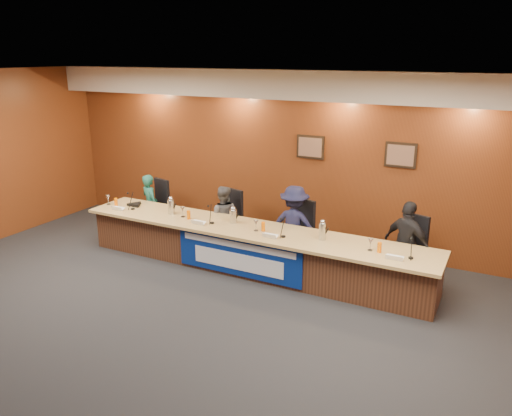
# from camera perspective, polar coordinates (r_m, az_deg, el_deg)

# --- Properties ---
(floor) EXTENTS (10.00, 10.00, 0.00)m
(floor) POSITION_cam_1_polar(r_m,az_deg,el_deg) (6.66, -10.70, -14.46)
(floor) COLOR black
(floor) RESTS_ON ground
(ceiling) EXTENTS (10.00, 8.00, 0.04)m
(ceiling) POSITION_cam_1_polar(r_m,az_deg,el_deg) (5.69, -12.55, 14.17)
(ceiling) COLOR silver
(ceiling) RESTS_ON wall_back
(wall_back) EXTENTS (10.00, 0.04, 3.20)m
(wall_back) POSITION_cam_1_polar(r_m,az_deg,el_deg) (9.32, 3.97, 5.69)
(wall_back) COLOR #612C13
(wall_back) RESTS_ON floor
(soffit) EXTENTS (10.00, 0.50, 0.50)m
(soffit) POSITION_cam_1_polar(r_m,az_deg,el_deg) (8.91, 3.49, 13.93)
(soffit) COLOR beige
(soffit) RESTS_ON wall_back
(dais_body) EXTENTS (6.00, 0.80, 0.70)m
(dais_body) POSITION_cam_1_polar(r_m,az_deg,el_deg) (8.29, -0.65, -4.79)
(dais_body) COLOR #4A2918
(dais_body) RESTS_ON floor
(dais_top) EXTENTS (6.10, 0.95, 0.05)m
(dais_top) POSITION_cam_1_polar(r_m,az_deg,el_deg) (8.12, -0.83, -2.46)
(dais_top) COLOR tan
(dais_top) RESTS_ON dais_body
(banner) EXTENTS (2.20, 0.02, 0.65)m
(banner) POSITION_cam_1_polar(r_m,az_deg,el_deg) (7.95, -2.07, -5.59)
(banner) COLOR navy
(banner) RESTS_ON dais_body
(banner_text_upper) EXTENTS (2.00, 0.01, 0.10)m
(banner_text_upper) POSITION_cam_1_polar(r_m,az_deg,el_deg) (7.86, -2.13, -4.28)
(banner_text_upper) COLOR silver
(banner_text_upper) RESTS_ON banner
(banner_text_lower) EXTENTS (1.60, 0.01, 0.28)m
(banner_text_lower) POSITION_cam_1_polar(r_m,az_deg,el_deg) (7.97, -2.11, -6.15)
(banner_text_lower) COLOR silver
(banner_text_lower) RESTS_ON banner
(wall_photo_left) EXTENTS (0.52, 0.04, 0.42)m
(wall_photo_left) POSITION_cam_1_polar(r_m,az_deg,el_deg) (9.09, 6.25, 6.94)
(wall_photo_left) COLOR black
(wall_photo_left) RESTS_ON wall_back
(wall_photo_right) EXTENTS (0.52, 0.04, 0.42)m
(wall_photo_right) POSITION_cam_1_polar(r_m,az_deg,el_deg) (8.66, 16.20, 5.83)
(wall_photo_right) COLOR black
(wall_photo_right) RESTS_ON wall_back
(panelist_a) EXTENTS (0.53, 0.45, 1.23)m
(panelist_a) POSITION_cam_1_polar(r_m,az_deg,el_deg) (10.01, -11.98, 0.34)
(panelist_a) COLOR #195647
(panelist_a) RESTS_ON floor
(panelist_b) EXTENTS (0.71, 0.63, 1.20)m
(panelist_b) POSITION_cam_1_polar(r_m,az_deg,el_deg) (9.09, -3.79, -1.15)
(panelist_b) COLOR #4D4D52
(panelist_b) RESTS_ON floor
(panelist_c) EXTENTS (0.94, 0.61, 1.37)m
(panelist_c) POSITION_cam_1_polar(r_m,az_deg,el_deg) (8.46, 4.38, -1.98)
(panelist_c) COLOR black
(panelist_c) RESTS_ON floor
(panelist_d) EXTENTS (0.86, 0.63, 1.36)m
(panelist_d) POSITION_cam_1_polar(r_m,az_deg,el_deg) (7.97, 16.86, -3.99)
(panelist_d) COLOR black
(panelist_d) RESTS_ON floor
(office_chair_a) EXTENTS (0.59, 0.59, 0.08)m
(office_chair_a) POSITION_cam_1_polar(r_m,az_deg,el_deg) (10.12, -11.58, -0.23)
(office_chair_a) COLOR black
(office_chair_a) RESTS_ON floor
(office_chair_b) EXTENTS (0.58, 0.58, 0.08)m
(office_chair_b) POSITION_cam_1_polar(r_m,az_deg,el_deg) (9.21, -3.45, -1.67)
(office_chair_b) COLOR black
(office_chair_b) RESTS_ON floor
(office_chair_c) EXTENTS (0.61, 0.61, 0.08)m
(office_chair_c) POSITION_cam_1_polar(r_m,az_deg,el_deg) (8.61, 4.61, -3.07)
(office_chair_c) COLOR black
(office_chair_c) RESTS_ON floor
(office_chair_d) EXTENTS (0.60, 0.60, 0.08)m
(office_chair_d) POSITION_cam_1_polar(r_m,az_deg,el_deg) (8.13, 16.87, -5.06)
(office_chair_d) COLOR black
(office_chair_d) RESTS_ON floor
(nameplate_a) EXTENTS (0.24, 0.08, 0.10)m
(nameplate_a) POSITION_cam_1_polar(r_m,az_deg,el_deg) (9.33, -15.64, -0.01)
(nameplate_a) COLOR white
(nameplate_a) RESTS_ON dais_top
(microphone_a) EXTENTS (0.07, 0.07, 0.02)m
(microphone_a) POSITION_cam_1_polar(r_m,az_deg,el_deg) (9.33, -13.90, -0.09)
(microphone_a) COLOR black
(microphone_a) RESTS_ON dais_top
(juice_glass_a) EXTENTS (0.06, 0.06, 0.15)m
(juice_glass_a) POSITION_cam_1_polar(r_m,az_deg,el_deg) (9.61, -15.71, 0.67)
(juice_glass_a) COLOR #FF7100
(juice_glass_a) RESTS_ON dais_top
(water_glass_a) EXTENTS (0.08, 0.08, 0.18)m
(water_glass_a) POSITION_cam_1_polar(r_m,az_deg,el_deg) (9.73, -16.54, 0.90)
(water_glass_a) COLOR silver
(water_glass_a) RESTS_ON dais_top
(nameplate_b) EXTENTS (0.24, 0.08, 0.10)m
(nameplate_b) POSITION_cam_1_polar(r_m,az_deg,el_deg) (8.31, -6.74, -1.60)
(nameplate_b) COLOR white
(nameplate_b) RESTS_ON dais_top
(microphone_b) EXTENTS (0.07, 0.07, 0.02)m
(microphone_b) POSITION_cam_1_polar(r_m,az_deg,el_deg) (8.35, -5.05, -1.70)
(microphone_b) COLOR black
(microphone_b) RESTS_ON dais_top
(juice_glass_b) EXTENTS (0.06, 0.06, 0.15)m
(juice_glass_b) POSITION_cam_1_polar(r_m,az_deg,el_deg) (8.59, -7.71, -0.78)
(juice_glass_b) COLOR #FF7100
(juice_glass_b) RESTS_ON dais_top
(water_glass_b) EXTENTS (0.08, 0.08, 0.18)m
(water_glass_b) POSITION_cam_1_polar(r_m,az_deg,el_deg) (8.72, -8.37, -0.44)
(water_glass_b) COLOR silver
(water_glass_b) RESTS_ON dais_top
(nameplate_c) EXTENTS (0.24, 0.08, 0.10)m
(nameplate_c) POSITION_cam_1_polar(r_m,az_deg,el_deg) (7.66, 1.51, -3.16)
(nameplate_c) COLOR white
(nameplate_c) RESTS_ON dais_top
(microphone_c) EXTENTS (0.07, 0.07, 0.02)m
(microphone_c) POSITION_cam_1_polar(r_m,az_deg,el_deg) (7.72, 3.14, -3.27)
(microphone_c) COLOR black
(microphone_c) RESTS_ON dais_top
(juice_glass_c) EXTENTS (0.06, 0.06, 0.15)m
(juice_glass_c) POSITION_cam_1_polar(r_m,az_deg,el_deg) (7.95, 0.83, -2.13)
(juice_glass_c) COLOR #FF7100
(juice_glass_c) RESTS_ON dais_top
(water_glass_c) EXTENTS (0.08, 0.08, 0.18)m
(water_glass_c) POSITION_cam_1_polar(r_m,az_deg,el_deg) (7.95, -0.00, -2.01)
(water_glass_c) COLOR silver
(water_glass_c) RESTS_ON dais_top
(nameplate_d) EXTENTS (0.24, 0.08, 0.10)m
(nameplate_d) POSITION_cam_1_polar(r_m,az_deg,el_deg) (7.11, 15.50, -5.46)
(nameplate_d) COLOR white
(nameplate_d) RESTS_ON dais_top
(microphone_d) EXTENTS (0.07, 0.07, 0.02)m
(microphone_d) POSITION_cam_1_polar(r_m,az_deg,el_deg) (7.25, 17.27, -5.47)
(microphone_d) COLOR black
(microphone_d) RESTS_ON dais_top
(juice_glass_d) EXTENTS (0.06, 0.06, 0.15)m
(juice_glass_d) POSITION_cam_1_polar(r_m,az_deg,el_deg) (7.33, 13.92, -4.40)
(juice_glass_d) COLOR #FF7100
(juice_glass_d) RESTS_ON dais_top
(water_glass_d) EXTENTS (0.08, 0.08, 0.18)m
(water_glass_d) POSITION_cam_1_polar(r_m,az_deg,el_deg) (7.36, 12.94, -4.10)
(water_glass_d) COLOR silver
(water_glass_d) RESTS_ON dais_top
(carafe_left) EXTENTS (0.12, 0.12, 0.25)m
(carafe_left) POSITION_cam_1_polar(r_m,az_deg,el_deg) (8.90, -9.67, 0.12)
(carafe_left) COLOR silver
(carafe_left) RESTS_ON dais_top
(carafe_mid) EXTENTS (0.13, 0.13, 0.22)m
(carafe_mid) POSITION_cam_1_polar(r_m,az_deg,el_deg) (8.33, -2.60, -0.97)
(carafe_mid) COLOR silver
(carafe_mid) RESTS_ON dais_top
(carafe_right) EXTENTS (0.11, 0.11, 0.26)m
(carafe_right) POSITION_cam_1_polar(r_m,az_deg,el_deg) (7.63, 7.60, -2.68)
(carafe_right) COLOR silver
(carafe_right) RESTS_ON dais_top
(speakerphone) EXTENTS (0.32, 0.32, 0.05)m
(speakerphone) POSITION_cam_1_polar(r_m,az_deg,el_deg) (9.53, -13.62, 0.38)
(speakerphone) COLOR black
(speakerphone) RESTS_ON dais_top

